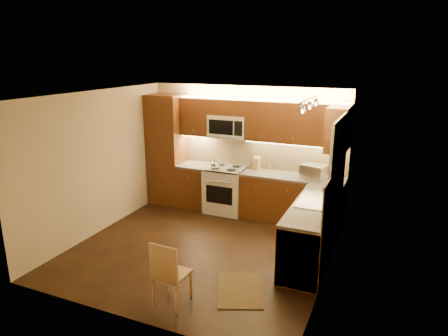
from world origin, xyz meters
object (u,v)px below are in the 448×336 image
at_px(soap_bottle, 339,184).
at_px(microwave, 229,126).
at_px(stove, 226,189).
at_px(sink, 316,196).
at_px(kettle, 215,164).
at_px(dining_chair, 172,272).
at_px(knife_block, 257,163).
at_px(toaster_oven, 314,172).

bearing_deg(soap_bottle, microwave, 179.70).
bearing_deg(stove, soap_bottle, -10.33).
distance_m(sink, kettle, 2.36).
bearing_deg(sink, dining_chair, -123.52).
relative_size(stove, microwave, 1.21).
bearing_deg(knife_block, sink, -43.76).
relative_size(microwave, kettle, 3.68).
xyz_separation_m(microwave, dining_chair, (0.63, -3.32, -1.28)).
bearing_deg(dining_chair, kettle, 107.15).
xyz_separation_m(microwave, kettle, (-0.16, -0.30, -0.70)).
relative_size(toaster_oven, dining_chair, 0.49).
bearing_deg(kettle, microwave, 46.54).
height_order(stove, sink, sink).
distance_m(knife_block, soap_bottle, 1.78).
distance_m(stove, dining_chair, 3.25).
bearing_deg(kettle, sink, -39.26).
distance_m(kettle, dining_chair, 3.18).
relative_size(sink, kettle, 4.17).
bearing_deg(toaster_oven, knife_block, -173.29).
distance_m(kettle, soap_bottle, 2.41).
distance_m(soap_bottle, dining_chair, 3.25).
relative_size(stove, knife_block, 3.86).
height_order(kettle, dining_chair, kettle).
bearing_deg(kettle, toaster_oven, -9.64).
bearing_deg(stove, knife_block, 20.57).
bearing_deg(microwave, soap_bottle, -13.63).
bearing_deg(microwave, stove, -90.00).
distance_m(knife_block, dining_chair, 3.45).
bearing_deg(knife_block, kettle, -153.18).
height_order(kettle, toaster_oven, toaster_oven).
bearing_deg(stove, microwave, 90.00).
distance_m(sink, soap_bottle, 0.76).
xyz_separation_m(stove, toaster_oven, (1.73, 0.02, 0.57)).
distance_m(toaster_oven, dining_chair, 3.44).
relative_size(toaster_oven, soap_bottle, 2.59).
bearing_deg(stove, toaster_oven, 0.75).
height_order(kettle, knife_block, knife_block).
relative_size(stove, sink, 1.07).
relative_size(microwave, toaster_oven, 1.74).
height_order(microwave, dining_chair, microwave).
height_order(microwave, toaster_oven, microwave).
bearing_deg(toaster_oven, soap_bottle, -24.08).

